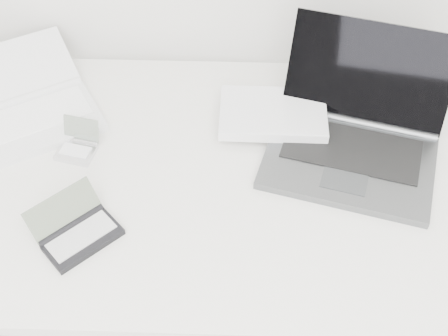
{
  "coord_description": "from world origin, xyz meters",
  "views": [
    {
      "loc": [
        -0.0,
        0.61,
        1.79
      ],
      "look_at": [
        -0.03,
        1.51,
        0.79
      ],
      "focal_mm": 50.0,
      "sensor_mm": 36.0,
      "label": 1
    }
  ],
  "objects_px": {
    "desk": "(237,186)",
    "netbook_open_white": "(34,106)",
    "laptop_large": "(331,130)",
    "palmtop_charcoal": "(77,232)"
  },
  "relations": [
    {
      "from": "netbook_open_white",
      "to": "desk",
      "type": "bearing_deg",
      "value": -50.09
    },
    {
      "from": "desk",
      "to": "netbook_open_white",
      "type": "height_order",
      "value": "netbook_open_white"
    },
    {
      "from": "desk",
      "to": "palmtop_charcoal",
      "type": "xyz_separation_m",
      "value": [
        -0.33,
        -0.19,
        0.06
      ]
    },
    {
      "from": "netbook_open_white",
      "to": "laptop_large",
      "type": "bearing_deg",
      "value": -36.32
    },
    {
      "from": "desk",
      "to": "palmtop_charcoal",
      "type": "distance_m",
      "value": 0.38
    },
    {
      "from": "laptop_large",
      "to": "netbook_open_white",
      "type": "relative_size",
      "value": 1.23
    },
    {
      "from": "laptop_large",
      "to": "palmtop_charcoal",
      "type": "distance_m",
      "value": 0.62
    },
    {
      "from": "desk",
      "to": "netbook_open_white",
      "type": "distance_m",
      "value": 0.54
    },
    {
      "from": "desk",
      "to": "netbook_open_white",
      "type": "bearing_deg",
      "value": 160.05
    },
    {
      "from": "desk",
      "to": "laptop_large",
      "type": "relative_size",
      "value": 2.94
    }
  ]
}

